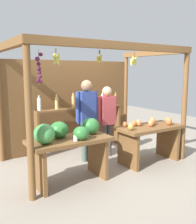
# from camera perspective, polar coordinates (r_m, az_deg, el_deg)

# --- Properties ---
(ground_plane) EXTENTS (12.00, 12.00, 0.00)m
(ground_plane) POSITION_cam_1_polar(r_m,az_deg,el_deg) (5.33, -1.11, -10.60)
(ground_plane) COLOR gray
(ground_plane) RESTS_ON ground
(market_stall) EXTENTS (3.28, 1.99, 2.26)m
(market_stall) POSITION_cam_1_polar(r_m,az_deg,el_deg) (5.41, -3.66, 4.03)
(market_stall) COLOR brown
(market_stall) RESTS_ON ground
(fruit_counter_left) EXTENTS (1.33, 0.66, 1.04)m
(fruit_counter_left) POSITION_cam_1_polar(r_m,az_deg,el_deg) (4.12, -6.61, -6.44)
(fruit_counter_left) COLOR brown
(fruit_counter_left) RESTS_ON ground
(fruit_counter_right) EXTENTS (1.33, 0.64, 0.89)m
(fruit_counter_right) POSITION_cam_1_polar(r_m,az_deg,el_deg) (5.14, 11.35, -5.00)
(fruit_counter_right) COLOR brown
(fruit_counter_right) RESTS_ON ground
(bottle_shelf_unit) EXTENTS (2.11, 0.22, 1.33)m
(bottle_shelf_unit) POSITION_cam_1_polar(r_m,az_deg,el_deg) (5.76, -4.00, -0.92)
(bottle_shelf_unit) COLOR brown
(bottle_shelf_unit) RESTS_ON ground
(vendor_man) EXTENTS (0.48, 0.22, 1.63)m
(vendor_man) POSITION_cam_1_polar(r_m,az_deg,el_deg) (5.02, -2.53, -0.27)
(vendor_man) COLOR #4C5F58
(vendor_man) RESTS_ON ground
(vendor_woman) EXTENTS (0.48, 0.20, 1.49)m
(vendor_woman) POSITION_cam_1_polar(r_m,az_deg,el_deg) (5.33, 1.99, -0.79)
(vendor_woman) COLOR #504742
(vendor_woman) RESTS_ON ground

